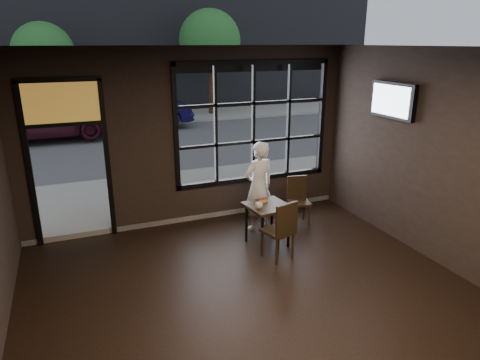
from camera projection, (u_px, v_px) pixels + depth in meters
name	position (u px, v px, depth m)	size (l,w,h in m)	color
floor	(278.00, 329.00, 5.11)	(6.00, 7.00, 0.02)	black
ceiling	(288.00, 47.00, 4.11)	(6.00, 7.00, 0.02)	black
window_frame	(253.00, 123.00, 8.06)	(3.06, 0.12, 2.28)	black
stained_transom	(62.00, 102.00, 6.71)	(1.20, 0.06, 0.70)	orange
street_asphalt	(100.00, 97.00, 26.25)	(60.00, 41.00, 0.04)	#545456
cafe_table	(267.00, 224.00, 7.12)	(0.66, 0.66, 0.71)	black
chair_near	(278.00, 229.00, 6.64)	(0.42, 0.42, 0.96)	black
chair_window	(299.00, 201.00, 7.94)	(0.38, 0.38, 0.88)	black
man	(259.00, 186.00, 7.58)	(0.59, 0.39, 1.62)	white
hotdog	(263.00, 201.00, 7.11)	(0.20, 0.08, 0.06)	tan
cup	(259.00, 206.00, 6.85)	(0.12, 0.12, 0.10)	silver
tv	(392.00, 100.00, 7.00)	(0.11, 1.00, 0.59)	black
navy_car	(135.00, 109.00, 16.34)	(1.49, 4.27, 1.41)	black
maroon_car	(42.00, 116.00, 14.34)	(1.82, 4.52, 1.54)	#3A0E1A
tree_left	(44.00, 53.00, 16.55)	(2.34, 2.34, 4.00)	#332114
tree_right	(210.00, 41.00, 18.78)	(2.72, 2.72, 4.63)	#332114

